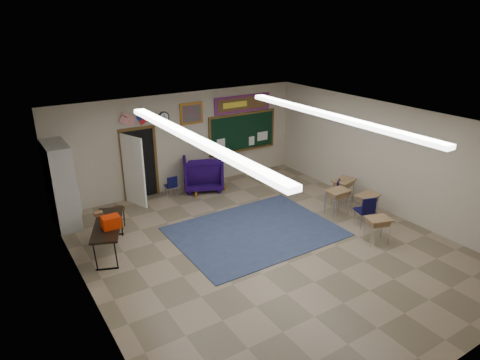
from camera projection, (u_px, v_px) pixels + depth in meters
floor at (267, 248)px, 10.13m from camera, size 9.00×9.00×0.00m
back_wall at (182, 142)px, 13.11m from camera, size 8.00×0.04×3.00m
front_wall at (457, 292)px, 6.06m from camera, size 8.00×0.04×3.00m
left_wall at (87, 236)px, 7.58m from camera, size 0.04×9.00×3.00m
right_wall at (388, 159)px, 11.60m from camera, size 0.04×9.00×3.00m
ceiling at (270, 124)px, 9.04m from camera, size 8.00×9.00×0.04m
area_rug at (255, 231)px, 10.86m from camera, size 4.00×3.00×0.02m
fluorescent_strips at (270, 127)px, 9.06m from camera, size 3.86×6.00×0.10m
doorway at (138, 166)px, 12.40m from camera, size 1.10×0.89×2.16m
chalkboard at (243, 133)px, 14.20m from camera, size 2.55×0.14×1.30m
bulletin_board at (243, 104)px, 13.85m from camera, size 2.10×0.05×0.55m
framed_art_print at (192, 113)px, 12.95m from camera, size 0.75×0.05×0.65m
wall_clock at (164, 117)px, 12.50m from camera, size 0.32×0.05×0.32m
wall_flags at (136, 116)px, 12.01m from camera, size 1.16×0.06×0.70m
storage_cabinet at (61, 185)px, 10.88m from camera, size 0.59×1.25×2.20m
wingback_armchair at (203, 172)px, 13.37m from camera, size 1.57×1.59×1.11m
student_chair_reading at (171, 186)px, 12.80m from camera, size 0.36×0.36×0.70m
student_chair_desk_a at (364, 211)px, 10.99m from camera, size 0.53×0.53×0.87m
student_chair_desk_b at (344, 194)px, 12.14m from camera, size 0.54×0.54×0.77m
student_desk_front_left at (337, 201)px, 11.63m from camera, size 0.63×0.48×0.74m
student_desk_front_right at (343, 190)px, 12.31m from camera, size 0.73×0.62×0.76m
student_desk_back_left at (377, 229)px, 10.22m from camera, size 0.65×0.57×0.66m
student_desk_back_right at (367, 205)px, 11.43m from camera, size 0.63×0.50×0.70m
folding_table at (109, 236)px, 9.82m from camera, size 1.21×1.85×1.00m
wooden_stool at (119, 217)px, 10.96m from camera, size 0.33×0.33×0.58m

